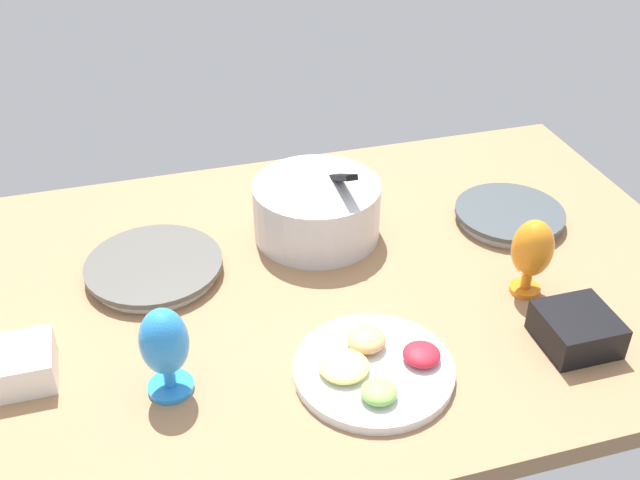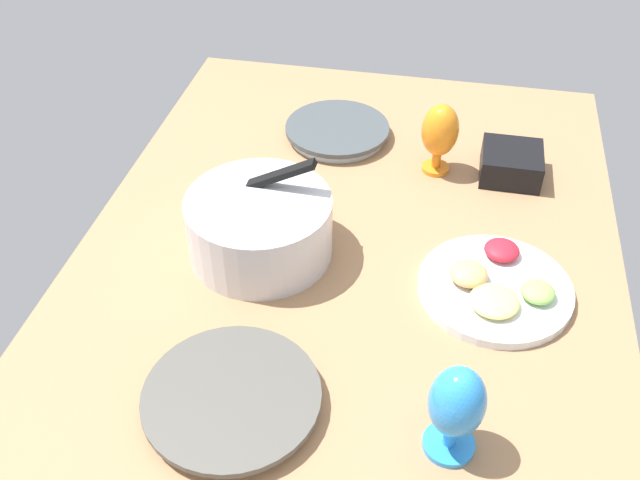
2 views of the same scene
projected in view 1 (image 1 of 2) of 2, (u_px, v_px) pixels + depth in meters
ground_plane at (319, 288)px, 153.13cm from camera, size 160.00×104.00×4.00cm
dinner_plate_left at (154, 268)px, 153.03cm from camera, size 27.79×27.79×2.98cm
dinner_plate_right at (509, 215)px, 169.32cm from camera, size 24.41×24.41×2.95cm
mixing_bowl at (317, 208)px, 162.15cm from camera, size 27.36×27.36×19.24cm
fruit_platter at (373, 367)px, 129.41cm from camera, size 27.86×27.86×5.00cm
hurricane_glass_blue at (165, 345)px, 121.76cm from camera, size 8.11×8.11×16.86cm
hurricane_glass_orange at (532, 251)px, 143.78cm from camera, size 7.99×7.99×16.27cm
square_bowl_white at (20, 363)px, 127.41cm from camera, size 11.28×11.28×6.20cm
square_bowl_black at (577, 328)px, 134.82cm from camera, size 12.82×12.82×6.34cm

